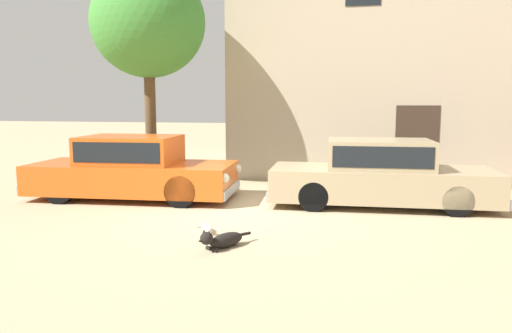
{
  "coord_description": "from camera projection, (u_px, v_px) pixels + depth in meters",
  "views": [
    {
      "loc": [
        2.34,
        -9.18,
        2.18
      ],
      "look_at": [
        0.44,
        0.2,
        0.9
      ],
      "focal_mm": 33.73,
      "sensor_mm": 36.0,
      "label": 1
    }
  ],
  "objects": [
    {
      "name": "acacia_tree_left",
      "position": [
        148.0,
        23.0,
        12.4
      ],
      "size": [
        2.98,
        2.69,
        5.65
      ],
      "color": "brown",
      "rests_on": "ground_plane"
    },
    {
      "name": "parked_sedan_second",
      "position": [
        380.0,
        173.0,
        10.12
      ],
      "size": [
        4.78,
        1.85,
        1.41
      ],
      "rotation": [
        0.0,
        0.0,
        0.04
      ],
      "color": "tan",
      "rests_on": "ground_plane"
    },
    {
      "name": "ground_plane",
      "position": [
        233.0,
        211.0,
        9.67
      ],
      "size": [
        80.0,
        80.0,
        0.0
      ],
      "primitive_type": "plane",
      "color": "tan"
    },
    {
      "name": "apartment_block",
      "position": [
        481.0,
        49.0,
        15.14
      ],
      "size": [
        14.84,
        6.85,
        7.72
      ],
      "color": "tan",
      "rests_on": "ground_plane"
    },
    {
      "name": "stray_cat",
      "position": [
        206.0,
        228.0,
        8.12
      ],
      "size": [
        0.41,
        0.57,
        0.16
      ],
      "rotation": [
        0.0,
        0.0,
        5.24
      ],
      "color": "beige",
      "rests_on": "ground_plane"
    },
    {
      "name": "stray_dog_spotted",
      "position": [
        222.0,
        240.0,
        7.22
      ],
      "size": [
        0.64,
        0.89,
        0.34
      ],
      "rotation": [
        0.0,
        0.0,
        4.12
      ],
      "color": "black",
      "rests_on": "ground_plane"
    },
    {
      "name": "parked_sedan_nearest",
      "position": [
        133.0,
        168.0,
        10.95
      ],
      "size": [
        4.78,
        2.09,
        1.43
      ],
      "rotation": [
        0.0,
        0.0,
        0.06
      ],
      "color": "#D15619",
      "rests_on": "ground_plane"
    }
  ]
}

